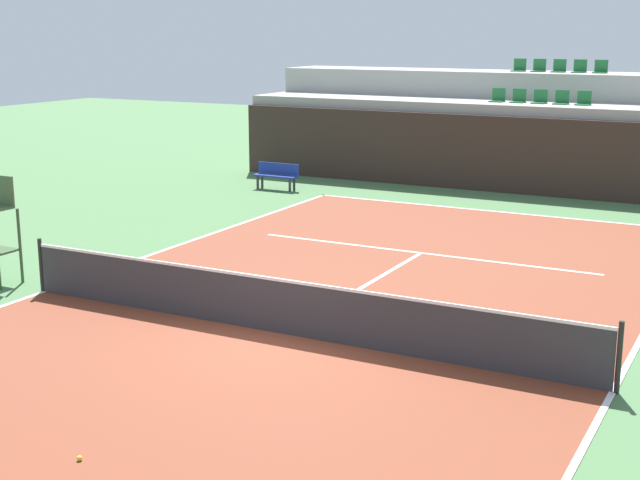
# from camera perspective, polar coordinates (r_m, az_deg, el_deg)

# --- Properties ---
(ground_plane) EXTENTS (80.00, 80.00, 0.00)m
(ground_plane) POSITION_cam_1_polar(r_m,az_deg,el_deg) (15.45, -2.35, -5.98)
(ground_plane) COLOR #477042
(court_surface) EXTENTS (11.00, 24.00, 0.01)m
(court_surface) POSITION_cam_1_polar(r_m,az_deg,el_deg) (15.45, -2.35, -5.96)
(court_surface) COLOR brown
(court_surface) RESTS_ON ground_plane
(baseline_far) EXTENTS (11.00, 0.10, 0.00)m
(baseline_far) POSITION_cam_1_polar(r_m,az_deg,el_deg) (26.13, 10.87, 1.80)
(baseline_far) COLOR white
(baseline_far) RESTS_ON court_surface
(sideline_left) EXTENTS (0.10, 24.00, 0.00)m
(sideline_left) POSITION_cam_1_polar(r_m,az_deg,el_deg) (18.66, -17.02, -3.13)
(sideline_left) COLOR white
(sideline_left) RESTS_ON court_surface
(sideline_right) EXTENTS (0.10, 24.00, 0.00)m
(sideline_right) POSITION_cam_1_polar(r_m,az_deg,el_deg) (13.73, 18.04, -9.13)
(sideline_right) COLOR white
(sideline_right) RESTS_ON court_surface
(service_line_far) EXTENTS (8.26, 0.10, 0.00)m
(service_line_far) POSITION_cam_1_polar(r_m,az_deg,el_deg) (21.00, 6.42, -0.82)
(service_line_far) COLOR white
(service_line_far) RESTS_ON court_surface
(centre_service_line) EXTENTS (0.10, 6.40, 0.00)m
(centre_service_line) POSITION_cam_1_polar(r_m,az_deg,el_deg) (18.16, 2.71, -3.00)
(centre_service_line) COLOR white
(centre_service_line) RESTS_ON court_surface
(back_wall) EXTENTS (20.18, 0.30, 2.41)m
(back_wall) POSITION_cam_1_polar(r_m,az_deg,el_deg) (28.99, 12.85, 5.22)
(back_wall) COLOR #33231E
(back_wall) RESTS_ON ground_plane
(stands_tier_lower) EXTENTS (20.18, 2.40, 2.73)m
(stands_tier_lower) POSITION_cam_1_polar(r_m,az_deg,el_deg) (30.27, 13.54, 5.82)
(stands_tier_lower) COLOR #9E9E99
(stands_tier_lower) RESTS_ON ground_plane
(stands_tier_upper) EXTENTS (20.18, 2.40, 3.63)m
(stands_tier_upper) POSITION_cam_1_polar(r_m,az_deg,el_deg) (32.54, 14.65, 7.04)
(stands_tier_upper) COLOR #9E9E99
(stands_tier_upper) RESTS_ON ground_plane
(seating_row_lower) EXTENTS (3.22, 0.44, 0.44)m
(seating_row_lower) POSITION_cam_1_polar(r_m,az_deg,el_deg) (30.22, 13.74, 8.64)
(seating_row_lower) COLOR #1E6633
(seating_row_lower) RESTS_ON stands_tier_lower
(seating_row_upper) EXTENTS (3.22, 0.44, 0.44)m
(seating_row_upper) POSITION_cam_1_polar(r_m,az_deg,el_deg) (32.49, 14.89, 10.45)
(seating_row_upper) COLOR #1E6633
(seating_row_upper) RESTS_ON stands_tier_upper
(tennis_net) EXTENTS (11.08, 0.08, 1.07)m
(tennis_net) POSITION_cam_1_polar(r_m,az_deg,el_deg) (15.29, -2.36, -4.18)
(tennis_net) COLOR black
(tennis_net) RESTS_ON court_surface
(player_bench) EXTENTS (1.50, 0.40, 0.85)m
(player_bench) POSITION_cam_1_polar(r_m,az_deg,el_deg) (29.20, -2.75, 4.20)
(player_bench) COLOR navy
(player_bench) RESTS_ON ground_plane
(tennis_ball_1) EXTENTS (0.07, 0.07, 0.07)m
(tennis_ball_1) POSITION_cam_1_polar(r_m,az_deg,el_deg) (11.51, -14.98, -13.20)
(tennis_ball_1) COLOR #CCE033
(tennis_ball_1) RESTS_ON court_surface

